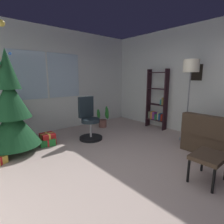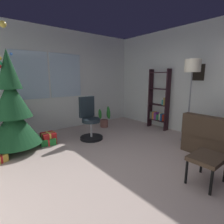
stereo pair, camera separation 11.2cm
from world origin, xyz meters
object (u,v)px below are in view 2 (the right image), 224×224
footstool (207,160)px  holiday_tree (13,111)px  bookshelf (159,103)px  floor_lamp (192,72)px  office_chair (90,122)px  potted_plant (105,119)px  gift_box_red (48,138)px  gift_box_green (48,141)px

footstool → holiday_tree: (-1.89, 2.96, 0.48)m
footstool → bookshelf: bearing=50.8°
footstool → floor_lamp: 2.16m
office_chair → floor_lamp: floor_lamp is taller
potted_plant → floor_lamp: bearing=-70.8°
gift_box_red → potted_plant: potted_plant is taller
floor_lamp → potted_plant: bearing=109.2°
gift_box_red → gift_box_green: (-0.02, -0.04, -0.05)m
bookshelf → floor_lamp: size_ratio=0.91×
holiday_tree → gift_box_red: size_ratio=8.51×
holiday_tree → potted_plant: holiday_tree is taller
office_chair → potted_plant: 1.14m
floor_lamp → potted_plant: size_ratio=2.99×
office_chair → bookshelf: bearing=-13.8°
footstool → floor_lamp: bearing=36.6°
footstool → potted_plant: (0.63, 3.28, -0.12)m
bookshelf → floor_lamp: 1.44m
gift_box_green → office_chair: size_ratio=0.35×
gift_box_red → office_chair: bearing=-17.9°
footstool → gift_box_red: size_ratio=1.79×
gift_box_green → office_chair: 1.05m
footstool → bookshelf: 2.80m
potted_plant → office_chair: bearing=-145.7°
footstool → gift_box_red: (-1.23, 2.95, -0.23)m
bookshelf → floor_lamp: (-0.34, -1.10, 0.86)m
footstool → gift_box_green: bearing=113.3°
bookshelf → potted_plant: (-1.12, 1.14, -0.51)m
footstool → bookshelf: bookshelf is taller
holiday_tree → gift_box_red: bearing=-0.8°
gift_box_green → holiday_tree: bearing=175.6°
gift_box_red → floor_lamp: 3.58m
holiday_tree → bookshelf: size_ratio=1.45×
gift_box_green → potted_plant: (1.89, 0.37, 0.16)m
gift_box_green → floor_lamp: size_ratio=0.20×
gift_box_red → floor_lamp: size_ratio=0.16×
bookshelf → holiday_tree: bearing=167.4°
floor_lamp → potted_plant: 2.74m
gift_box_green → bookshelf: bookshelf is taller
holiday_tree → bookshelf: 3.73m
footstool → holiday_tree: 3.54m
office_chair → footstool: bearing=-83.6°
floor_lamp → footstool: bearing=-143.4°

